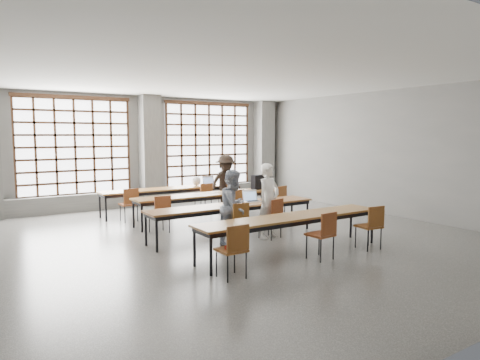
% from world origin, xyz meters
% --- Properties ---
extents(floor, '(11.00, 11.00, 0.00)m').
position_xyz_m(floor, '(0.00, 0.00, 0.00)').
color(floor, '#494947').
rests_on(floor, ground).
extents(ceiling, '(11.00, 11.00, 0.00)m').
position_xyz_m(ceiling, '(0.00, 0.00, 3.50)').
color(ceiling, silver).
rests_on(ceiling, floor).
extents(wall_back, '(10.00, 0.00, 10.00)m').
position_xyz_m(wall_back, '(0.00, 5.50, 1.75)').
color(wall_back, slate).
rests_on(wall_back, floor).
extents(wall_right, '(0.00, 11.00, 11.00)m').
position_xyz_m(wall_right, '(5.00, 0.00, 1.75)').
color(wall_right, slate).
rests_on(wall_right, floor).
extents(column_mid, '(0.60, 0.55, 3.50)m').
position_xyz_m(column_mid, '(0.00, 5.22, 1.75)').
color(column_mid, '#52514F').
rests_on(column_mid, floor).
extents(column_right, '(0.60, 0.55, 3.50)m').
position_xyz_m(column_right, '(4.50, 5.22, 1.75)').
color(column_right, '#52514F').
rests_on(column_right, floor).
extents(window_left, '(3.32, 0.12, 3.00)m').
position_xyz_m(window_left, '(-2.25, 5.42, 1.90)').
color(window_left, white).
rests_on(window_left, wall_back).
extents(window_right, '(3.32, 0.12, 3.00)m').
position_xyz_m(window_right, '(2.25, 5.42, 1.90)').
color(window_right, white).
rests_on(window_right, wall_back).
extents(sill_ledge, '(9.80, 0.35, 0.50)m').
position_xyz_m(sill_ledge, '(0.00, 5.30, 0.25)').
color(sill_ledge, '#52514F').
rests_on(sill_ledge, floor).
extents(desk_row_a, '(4.00, 0.70, 0.73)m').
position_xyz_m(desk_row_a, '(-0.07, 3.59, 0.66)').
color(desk_row_a, brown).
rests_on(desk_row_a, floor).
extents(desk_row_b, '(4.00, 0.70, 0.73)m').
position_xyz_m(desk_row_b, '(0.28, 1.89, 0.66)').
color(desk_row_b, brown).
rests_on(desk_row_b, floor).
extents(desk_row_c, '(4.00, 0.70, 0.73)m').
position_xyz_m(desk_row_c, '(-0.08, 0.09, 0.66)').
color(desk_row_c, brown).
rests_on(desk_row_c, floor).
extents(desk_row_d, '(4.00, 0.70, 0.73)m').
position_xyz_m(desk_row_d, '(0.12, -1.68, 0.66)').
color(desk_row_d, brown).
rests_on(desk_row_d, floor).
extents(chair_back_left, '(0.44, 0.44, 0.88)m').
position_xyz_m(chair_back_left, '(-1.47, 2.96, 0.54)').
color(chair_back_left, brown).
rests_on(chair_back_left, floor).
extents(chair_back_mid, '(0.44, 0.44, 0.88)m').
position_xyz_m(chair_back_mid, '(0.73, 2.96, 0.54)').
color(chair_back_mid, brown).
rests_on(chair_back_mid, floor).
extents(chair_back_right, '(0.53, 0.53, 0.88)m').
position_xyz_m(chair_back_right, '(1.55, 2.96, 0.54)').
color(chair_back_right, brown).
rests_on(chair_back_right, floor).
extents(chair_mid_left, '(0.44, 0.44, 0.88)m').
position_xyz_m(chair_mid_left, '(-1.31, 1.26, 0.54)').
color(chair_mid_left, brown).
rests_on(chair_mid_left, floor).
extents(chair_mid_centre, '(0.45, 0.45, 0.88)m').
position_xyz_m(chair_mid_centre, '(0.69, 1.26, 0.54)').
color(chair_mid_centre, brown).
rests_on(chair_mid_centre, floor).
extents(chair_mid_right, '(0.52, 0.52, 0.88)m').
position_xyz_m(chair_mid_right, '(2.10, 1.27, 0.54)').
color(chair_mid_right, brown).
rests_on(chair_mid_right, floor).
extents(chair_front_left, '(0.45, 0.46, 0.88)m').
position_xyz_m(chair_front_left, '(-0.38, -0.54, 0.54)').
color(chair_front_left, brown).
rests_on(chair_front_left, floor).
extents(chair_front_right, '(0.52, 0.52, 0.88)m').
position_xyz_m(chair_front_right, '(0.54, -0.53, 0.54)').
color(chair_front_right, brown).
rests_on(chair_front_right, floor).
extents(chair_near_left, '(0.42, 0.43, 0.88)m').
position_xyz_m(chair_near_left, '(-1.58, -2.31, 0.54)').
color(chair_near_left, brown).
rests_on(chair_near_left, floor).
extents(chair_near_mid, '(0.46, 0.46, 0.88)m').
position_xyz_m(chair_near_mid, '(0.33, -2.31, 0.54)').
color(chair_near_mid, brown).
rests_on(chair_near_mid, floor).
extents(chair_near_right, '(0.46, 0.47, 0.88)m').
position_xyz_m(chair_near_right, '(1.61, -2.31, 0.54)').
color(chair_near_right, brown).
rests_on(chair_near_right, floor).
extents(student_male, '(0.67, 0.52, 1.64)m').
position_xyz_m(student_male, '(0.52, -0.41, 0.82)').
color(student_male, white).
rests_on(student_male, floor).
extents(student_female, '(0.94, 0.88, 1.54)m').
position_xyz_m(student_female, '(-0.38, -0.41, 0.77)').
color(student_female, navy).
rests_on(student_female, floor).
extents(student_back, '(1.11, 0.68, 1.66)m').
position_xyz_m(student_back, '(1.53, 3.09, 0.83)').
color(student_back, black).
rests_on(student_back, floor).
extents(laptop_front, '(0.40, 0.35, 0.26)m').
position_xyz_m(laptop_front, '(0.48, 0.20, 0.79)').
color(laptop_front, silver).
rests_on(laptop_front, desk_row_c).
extents(laptop_back, '(0.41, 0.36, 0.26)m').
position_xyz_m(laptop_back, '(1.29, 3.69, 0.79)').
color(laptop_back, silver).
rests_on(laptop_back, desk_row_a).
extents(mouse, '(0.11, 0.09, 0.04)m').
position_xyz_m(mouse, '(0.87, 0.07, 0.75)').
color(mouse, silver).
rests_on(mouse, desk_row_c).
extents(green_box, '(0.26, 0.13, 0.09)m').
position_xyz_m(green_box, '(-0.13, 0.17, 0.78)').
color(green_box, green).
rests_on(green_box, desk_row_c).
extents(phone, '(0.14, 0.08, 0.01)m').
position_xyz_m(phone, '(0.10, -0.01, 0.74)').
color(phone, black).
rests_on(phone, desk_row_c).
extents(paper_sheet_b, '(0.31, 0.23, 0.00)m').
position_xyz_m(paper_sheet_b, '(-0.02, 1.84, 0.73)').
color(paper_sheet_b, white).
rests_on(paper_sheet_b, desk_row_b).
extents(paper_sheet_c, '(0.36, 0.32, 0.00)m').
position_xyz_m(paper_sheet_c, '(0.38, 1.89, 0.73)').
color(paper_sheet_c, white).
rests_on(paper_sheet_c, desk_row_b).
extents(backpack, '(0.33, 0.22, 0.40)m').
position_xyz_m(backpack, '(1.88, 1.94, 0.93)').
color(backpack, black).
rests_on(backpack, desk_row_b).
extents(plastic_bag, '(0.32, 0.29, 0.29)m').
position_xyz_m(plastic_bag, '(0.83, 3.64, 0.87)').
color(plastic_bag, white).
rests_on(plastic_bag, desk_row_a).
extents(red_pouch, '(0.21, 0.11, 0.06)m').
position_xyz_m(red_pouch, '(-1.58, -2.23, 0.50)').
color(red_pouch, '#AA2214').
rests_on(red_pouch, chair_near_left).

